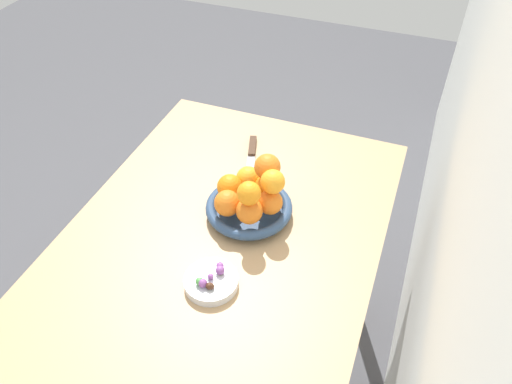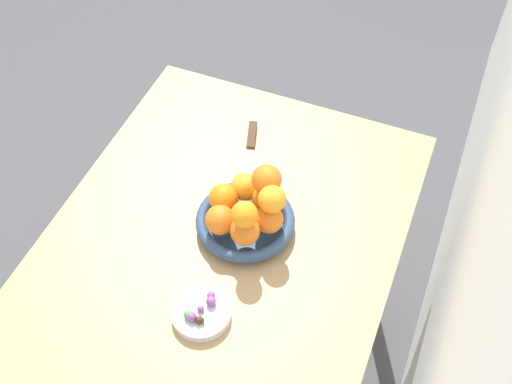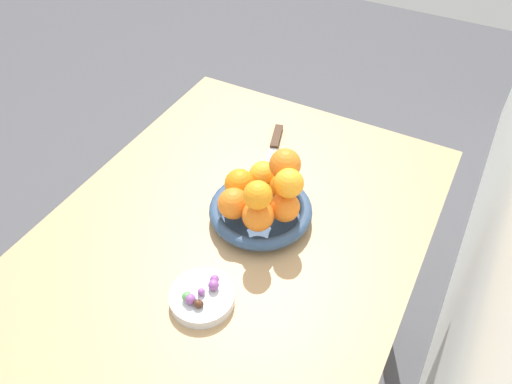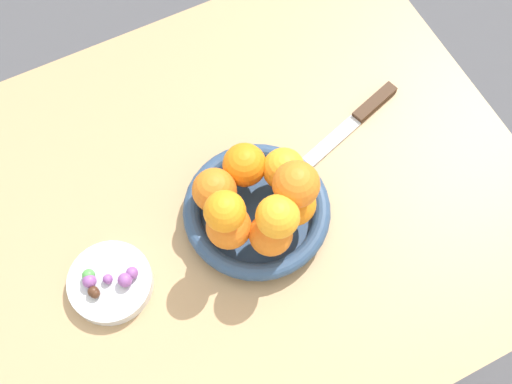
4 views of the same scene
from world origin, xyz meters
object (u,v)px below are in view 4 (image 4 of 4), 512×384
(candy_dish, at_px, (111,283))
(orange_1, at_px, (214,190))
(orange_3, at_px, (271,234))
(candy_ball_3, at_px, (108,279))
(orange_7, at_px, (278,217))
(candy_ball_2, at_px, (89,281))
(knife, at_px, (349,125))
(candy_ball_7, at_px, (95,294))
(orange_0, at_px, (245,165))
(dining_table, at_px, (186,247))
(candy_ball_5, at_px, (132,273))
(orange_6, at_px, (296,184))
(candy_ball_1, at_px, (93,292))
(orange_8, at_px, (225,211))
(candy_ball_0, at_px, (125,280))
(orange_5, at_px, (284,169))
(orange_4, at_px, (294,204))
(candy_ball_4, at_px, (125,282))
(fruit_bowl, at_px, (257,211))
(candy_ball_6, at_px, (89,275))
(orange_2, at_px, (229,227))

(candy_dish, distance_m, orange_1, 0.20)
(orange_3, distance_m, candy_ball_3, 0.24)
(orange_7, bearing_deg, candy_ball_2, -14.59)
(candy_dish, xyz_separation_m, candy_ball_3, (0.00, -0.00, 0.02))
(candy_ball_2, bearing_deg, knife, -171.79)
(candy_ball_7, bearing_deg, orange_0, -165.93)
(dining_table, height_order, candy_dish, candy_dish)
(knife, bearing_deg, candy_ball_5, 11.45)
(orange_6, distance_m, candy_ball_1, 0.32)
(candy_dish, height_order, candy_ball_5, candy_ball_5)
(orange_8, xyz_separation_m, candy_ball_0, (0.16, -0.01, -0.10))
(orange_5, bearing_deg, candy_ball_3, 4.69)
(candy_ball_7, bearing_deg, orange_1, -166.39)
(orange_4, bearing_deg, orange_1, -37.65)
(orange_0, distance_m, candy_ball_4, 0.24)
(orange_1, distance_m, orange_5, 0.11)
(candy_ball_4, xyz_separation_m, candy_ball_5, (-0.01, -0.01, 0.00))
(knife, bearing_deg, orange_6, 33.05)
(candy_dish, distance_m, candy_ball_7, 0.03)
(candy_dish, relative_size, orange_6, 1.87)
(candy_dish, relative_size, orange_7, 2.04)
(orange_8, xyz_separation_m, candy_ball_5, (0.14, -0.02, -0.10))
(dining_table, height_order, candy_ball_7, candy_ball_7)
(orange_0, distance_m, candy_ball_5, 0.22)
(dining_table, distance_m, candy_ball_1, 0.20)
(candy_ball_0, distance_m, candy_ball_2, 0.05)
(candy_ball_1, bearing_deg, orange_7, 168.80)
(dining_table, xyz_separation_m, orange_7, (-0.11, 0.10, 0.22))
(orange_0, height_order, orange_7, orange_7)
(dining_table, distance_m, candy_ball_7, 0.20)
(fruit_bowl, height_order, candy_ball_7, fruit_bowl)
(orange_1, bearing_deg, candy_ball_4, 17.76)
(orange_1, distance_m, candy_ball_5, 0.17)
(candy_dish, relative_size, candy_ball_1, 7.60)
(candy_ball_4, distance_m, candy_ball_6, 0.05)
(orange_3, bearing_deg, dining_table, -42.49)
(candy_dish, height_order, candy_ball_7, candy_ball_7)
(candy_ball_1, height_order, candy_ball_7, candy_ball_1)
(orange_1, relative_size, orange_4, 1.02)
(dining_table, xyz_separation_m, orange_2, (-0.06, 0.06, 0.16))
(orange_0, bearing_deg, orange_8, 49.60)
(orange_8, bearing_deg, orange_1, -98.89)
(dining_table, xyz_separation_m, orange_0, (-0.12, -0.02, 0.16))
(candy_ball_2, height_order, candy_ball_4, candy_ball_2)
(orange_7, xyz_separation_m, candy_ball_7, (0.26, -0.05, -0.10))
(candy_ball_7, distance_m, knife, 0.48)
(knife, bearing_deg, fruit_bowl, 19.74)
(orange_3, xyz_separation_m, candy_ball_4, (0.21, -0.04, -0.04))
(candy_dish, distance_m, orange_0, 0.26)
(candy_ball_3, bearing_deg, candy_ball_7, 26.69)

